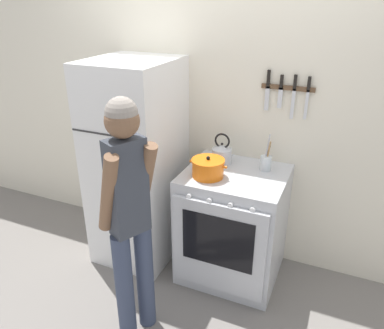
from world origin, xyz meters
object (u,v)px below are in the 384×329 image
tea_kettle (222,154)px  person (129,212)px  stove_range (232,225)px  dutch_oven_pot (208,168)px  refrigerator (137,164)px  utensil_jar (266,162)px

tea_kettle → person: bearing=-104.6°
stove_range → dutch_oven_pot: dutch_oven_pot is taller
dutch_oven_pot → stove_range: bearing=32.1°
refrigerator → stove_range: (0.83, -0.00, -0.37)m
refrigerator → dutch_oven_pot: 0.68m
refrigerator → stove_range: refrigerator is taller
stove_range → tea_kettle: bearing=134.3°
refrigerator → utensil_jar: 1.03m
tea_kettle → utensil_jar: (0.34, 0.01, -0.01)m
person → dutch_oven_pot: bearing=7.4°
person → tea_kettle: bearing=11.7°
tea_kettle → stove_range: bearing=-45.7°
stove_range → refrigerator: bearing=179.8°
refrigerator → person: (0.43, -0.79, 0.09)m
dutch_oven_pot → person: 0.72m
tea_kettle → refrigerator: bearing=-167.0°
refrigerator → person: 0.90m
stove_range → dutch_oven_pot: 0.54m
dutch_oven_pot → tea_kettle: bearing=87.2°
utensil_jar → stove_range: bearing=-138.5°
tea_kettle → person: size_ratio=0.15×
stove_range → utensil_jar: (0.19, 0.17, 0.50)m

